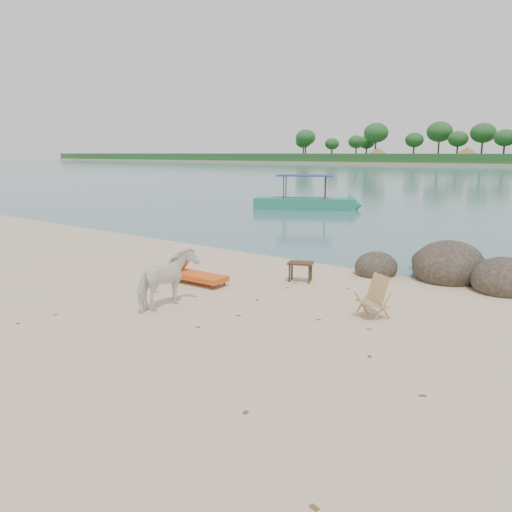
% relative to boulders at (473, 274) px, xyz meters
% --- Properties ---
extents(boulders, '(6.42, 2.91, 1.37)m').
position_rel_boulders_xyz_m(boulders, '(0.00, 0.00, 0.00)').
color(boulders, '#2E271E').
rests_on(boulders, ground).
extents(cow, '(0.78, 1.50, 1.22)m').
position_rel_boulders_xyz_m(cow, '(-4.59, -6.15, 0.35)').
color(cow, white).
rests_on(cow, ground).
extents(side_table, '(0.73, 0.60, 0.50)m').
position_rel_boulders_xyz_m(side_table, '(-3.52, -2.60, -0.01)').
color(side_table, black).
rests_on(side_table, ground).
extents(lounge_chair, '(1.85, 0.70, 0.55)m').
position_rel_boulders_xyz_m(lounge_chair, '(-5.40, -4.34, 0.02)').
color(lounge_chair, orange).
rests_on(lounge_chair, ground).
extents(deck_chair, '(0.74, 0.76, 0.83)m').
position_rel_boulders_xyz_m(deck_chair, '(-0.85, -4.14, 0.16)').
color(deck_chair, tan).
rests_on(deck_chair, ground).
extents(boat_near, '(6.67, 4.50, 3.28)m').
position_rel_boulders_xyz_m(boat_near, '(-12.79, 12.45, 1.38)').
color(boat_near, '#268061').
rests_on(boat_near, water).
extents(dead_leaves, '(8.40, 7.23, 0.00)m').
position_rel_boulders_xyz_m(dead_leaves, '(-2.92, -5.61, -0.25)').
color(dead_leaves, brown).
rests_on(dead_leaves, ground).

